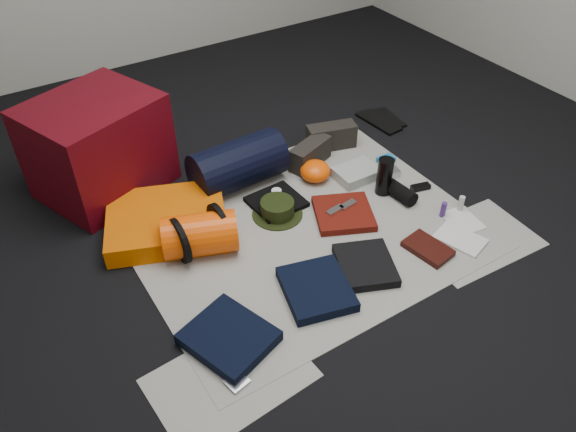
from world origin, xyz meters
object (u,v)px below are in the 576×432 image
sleeping_pad (167,221)px  water_bottle (385,176)px  stuff_sack (200,234)px  navy_duffel (238,164)px  red_cabinet (98,147)px  compact_camera (390,173)px  paperback_book (428,248)px

sleeping_pad → water_bottle: 1.13m
stuff_sack → navy_duffel: navy_duffel is taller
stuff_sack → red_cabinet: bearing=105.9°
red_cabinet → navy_duffel: red_cabinet is taller
red_cabinet → stuff_sack: (0.21, -0.73, -0.15)m
red_cabinet → water_bottle: red_cabinet is taller
red_cabinet → compact_camera: size_ratio=5.78×
red_cabinet → compact_camera: 1.55m
red_cabinet → paperback_book: (1.10, -1.30, -0.23)m
stuff_sack → water_bottle: (1.00, -0.11, 0.00)m
water_bottle → red_cabinet: bearing=145.3°
red_cabinet → compact_camera: red_cabinet is taller
water_bottle → compact_camera: size_ratio=1.97×
sleeping_pad → stuff_sack: size_ratio=1.67×
red_cabinet → stuff_sack: size_ratio=1.80×
sleeping_pad → paperback_book: sleeping_pad is taller
sleeping_pad → red_cabinet: bearing=104.8°
stuff_sack → water_bottle: size_ratio=1.63×
red_cabinet → paperback_book: red_cabinet is taller
water_bottle → paperback_book: water_bottle is taller
compact_camera → sleeping_pad: bearing=178.5°
paperback_book → compact_camera: bearing=57.6°
compact_camera → paperback_book: bearing=-103.0°
red_cabinet → navy_duffel: 0.72m
navy_duffel → paperback_book: (0.49, -0.94, -0.11)m
water_bottle → compact_camera: (0.12, 0.09, -0.08)m
sleeping_pad → navy_duffel: 0.50m
red_cabinet → navy_duffel: (0.60, -0.37, -0.12)m
red_cabinet → water_bottle: (1.21, -0.84, -0.14)m
stuff_sack → navy_duffel: bearing=42.4°
stuff_sack → navy_duffel: 0.54m
sleeping_pad → paperback_book: (0.96, -0.80, -0.04)m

